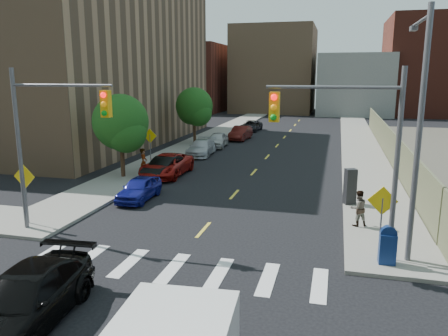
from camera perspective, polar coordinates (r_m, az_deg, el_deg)
The scene contains 29 objects.
ground at distance 12.83m, azimuth -14.01°, elevation -19.91°, with size 160.00×160.00×0.00m, color black.
sidewalk_nw at distance 53.06m, azimuth -0.01°, elevation 4.94°, with size 3.50×73.00×0.15m, color gray.
sidewalk_ne at distance 51.43m, azimuth 17.00°, elevation 4.18°, with size 3.50×73.00×0.15m, color gray.
fence_north at distance 38.07m, azimuth 20.64°, elevation 3.09°, with size 0.12×44.00×2.50m, color #676C4B.
building_nw at distance 48.09m, azimuth -20.86°, elevation 12.89°, with size 22.00×30.00×16.00m, color #8C6B4C.
bg_bldg_west at distance 84.07m, azimuth -4.63°, elevation 11.61°, with size 14.00×18.00×12.00m, color #592319.
bg_bldg_midwest at distance 82.26m, azimuth 6.68°, elevation 12.61°, with size 14.00×16.00×15.00m, color #8C6B4C.
bg_bldg_center at distance 79.51m, azimuth 16.64°, elevation 10.41°, with size 12.00×16.00×10.00m, color gray.
bg_bldg_east at distance 83.12m, azimuth 26.60°, elevation 11.77°, with size 18.00×18.00×16.00m, color #592319.
signal_nw at distance 19.36m, azimuth -21.94°, elevation 4.74°, with size 4.59×0.30×7.00m.
signal_ne at distance 15.62m, azimuth 16.32°, elevation 3.55°, with size 4.59×0.30×7.00m.
streetlight_ne at distance 16.65m, azimuth 24.06°, elevation 5.89°, with size 0.25×3.70×9.00m.
warn_sign_nw at distance 21.28m, azimuth -24.56°, elevation -1.83°, with size 1.06×0.06×2.83m.
warn_sign_ne at distance 16.73m, azimuth 19.93°, elevation -5.05°, with size 1.06×0.06×2.83m.
warn_sign_midwest at distance 32.65m, azimuth -9.63°, elevation 3.64°, with size 1.06×0.06×2.83m.
tree_west_near at distance 29.02m, azimuth -13.29°, elevation 5.39°, with size 3.66×3.64×5.52m.
tree_west_far at distance 42.80m, azimuth -3.89°, elevation 7.76°, with size 3.66×3.64×5.52m.
parked_car_blue at distance 24.25m, azimuth -11.03°, elevation -2.64°, with size 1.49×3.71×1.26m, color navy.
parked_car_black at distance 29.27m, azimuth -7.81°, elevation 0.11°, with size 1.44×4.14×1.36m, color black.
parked_car_red at distance 29.67m, azimuth -7.48°, elevation 0.37°, with size 2.41×5.22×1.45m, color maroon.
parked_car_silver at distance 36.88m, azimuth -2.97°, elevation 2.67°, with size 1.86×4.59×1.33m, color #ADAEB5.
parked_car_white at distance 41.04m, azimuth -0.88°, elevation 3.69°, with size 1.63×4.06×1.38m, color #B6B6B6.
parked_car_maroon at distance 45.73m, azimuth 2.18°, elevation 4.58°, with size 1.51×4.34×1.43m, color #46110E.
parked_car_grey at distance 53.11m, azimuth 3.52°, elevation 5.52°, with size 2.07×4.48×1.25m, color black.
black_sedan at distance 13.45m, azimuth -24.65°, elevation -15.39°, with size 2.14×5.25×1.52m, color black.
mailbox at distance 16.66m, azimuth 20.60°, elevation -9.43°, with size 0.59×0.46×1.40m.
payphone at distance 23.40m, azimuth 16.14°, elevation -2.33°, with size 0.55×0.45×1.85m, color black.
pedestrian_west at distance 29.03m, azimuth -10.45°, elevation 0.72°, with size 0.68×0.45×1.86m, color gray.
pedestrian_east at distance 20.17m, azimuth 17.13°, elevation -5.04°, with size 0.79×0.61×1.62m, color gray.
Camera 1 is at (5.46, -9.45, 6.73)m, focal length 35.00 mm.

